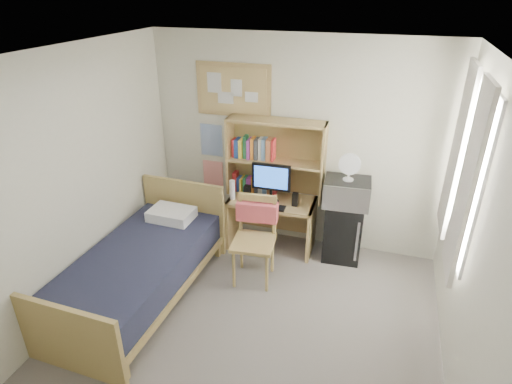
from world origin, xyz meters
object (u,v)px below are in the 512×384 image
(desk_chair, at_px, (254,242))
(desk_fan, at_px, (349,168))
(monitor, at_px, (271,184))
(bed, at_px, (139,275))
(mini_fridge, at_px, (343,230))
(microwave, at_px, (347,192))
(speaker_right, at_px, (295,199))
(speaker_left, at_px, (247,192))
(desk, at_px, (272,223))
(bulletin_board, at_px, (233,90))

(desk_chair, xyz_separation_m, desk_fan, (0.89, 0.75, 0.70))
(monitor, bearing_deg, desk_fan, 3.72)
(bed, bearing_deg, desk_fan, 37.42)
(mini_fridge, bearing_deg, microwave, -90.00)
(bed, bearing_deg, microwave, 37.42)
(mini_fridge, xyz_separation_m, speaker_right, (-0.59, -0.09, 0.37))
(bed, distance_m, speaker_left, 1.60)
(desk, bearing_deg, desk_fan, -0.14)
(bulletin_board, height_order, bed, bulletin_board)
(speaker_right, relative_size, desk_fan, 0.54)
(desk_chair, xyz_separation_m, monitor, (0.00, 0.67, 0.41))
(bed, bearing_deg, desk_chair, 33.64)
(bulletin_board, xyz_separation_m, bed, (-0.48, -1.68, -1.64))
(bulletin_board, xyz_separation_m, monitor, (0.58, -0.34, -1.01))
(bed, height_order, monitor, monitor)
(monitor, bearing_deg, bulletin_board, 148.08)
(desk, distance_m, mini_fridge, 0.89)
(desk_chair, height_order, speaker_left, desk_chair)
(desk, bearing_deg, monitor, -90.00)
(bulletin_board, distance_m, desk, 1.71)
(monitor, distance_m, desk_fan, 0.94)
(mini_fridge, height_order, monitor, monitor)
(desk_chair, xyz_separation_m, bed, (-1.06, -0.67, -0.22))
(speaker_left, bearing_deg, desk_chair, -67.33)
(bulletin_board, bearing_deg, bed, -106.10)
(bed, bearing_deg, speaker_right, 46.02)
(desk_chair, relative_size, monitor, 2.01)
(microwave, bearing_deg, bulletin_board, 165.86)
(monitor, bearing_deg, speaker_left, -180.00)
(bed, distance_m, monitor, 1.82)
(microwave, height_order, desk_fan, desk_fan)
(speaker_left, relative_size, microwave, 0.35)
(mini_fridge, bearing_deg, speaker_left, -178.81)
(bed, distance_m, microwave, 2.49)
(desk_chair, bearing_deg, speaker_left, 107.99)
(mini_fridge, distance_m, speaker_left, 1.25)
(desk_chair, height_order, microwave, microwave)
(bulletin_board, relative_size, monitor, 1.89)
(desk, height_order, mini_fridge, mini_fridge)
(desk, xyz_separation_m, desk_chair, (-0.00, -0.73, 0.17))
(microwave, bearing_deg, desk_fan, -93.98)
(bulletin_board, distance_m, monitor, 1.21)
(bed, bearing_deg, mini_fridge, 37.82)
(mini_fridge, relative_size, speaker_left, 4.11)
(desk, bearing_deg, microwave, -0.14)
(bulletin_board, height_order, speaker_right, bulletin_board)
(mini_fridge, xyz_separation_m, bed, (-1.96, -1.43, -0.09))
(mini_fridge, relative_size, speaker_right, 4.54)
(desk, bearing_deg, bed, -128.87)
(desk, bearing_deg, bulletin_board, 152.59)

